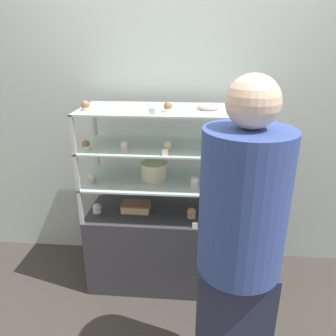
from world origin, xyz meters
The scene contains 28 objects.
ground_plane centered at (0.00, 0.00, 0.00)m, with size 20.00×20.00×0.00m, color #38332D.
back_wall centered at (0.00, 0.39, 1.30)m, with size 8.00×0.05×2.60m.
display_base centered at (0.00, 0.00, 0.31)m, with size 1.19×0.49×0.61m.
display_riser_lower centered at (0.00, 0.00, 0.85)m, with size 1.19×0.49×0.26m.
display_riser_middle centered at (0.00, 0.00, 1.11)m, with size 1.19×0.49×0.26m.
display_riser_upper centered at (0.00, 0.00, 1.37)m, with size 1.19×0.49×0.26m.
layer_cake_centerpiece centered at (-0.10, 0.01, 0.93)m, with size 0.19×0.19×0.13m.
sheet_cake_frosted centered at (-0.24, -0.01, 0.64)m, with size 0.21×0.13×0.06m.
cupcake_0 centered at (-0.52, -0.06, 0.65)m, with size 0.06×0.06×0.07m.
cupcake_1 centered at (0.18, -0.08, 0.65)m, with size 0.06×0.06×0.07m.
cupcake_2 centered at (0.52, -0.08, 0.65)m, with size 0.06×0.06×0.07m.
price_tag_0 centered at (0.20, -0.23, 0.63)m, with size 0.04×0.00×0.04m.
cupcake_3 centered at (-0.53, -0.09, 0.91)m, with size 0.06×0.06×0.08m.
cupcake_4 centered at (0.19, -0.10, 0.91)m, with size 0.06×0.06×0.08m.
cupcake_5 centered at (0.53, -0.07, 0.91)m, with size 0.06×0.06×0.08m.
price_tag_1 centered at (0.37, -0.23, 0.89)m, with size 0.04×0.00×0.04m.
cupcake_6 centered at (-0.54, -0.13, 1.16)m, with size 0.05×0.05×0.06m.
cupcake_7 centered at (-0.28, -0.12, 1.16)m, with size 0.05×0.05×0.06m.
cupcake_8 centered at (0.01, -0.11, 1.16)m, with size 0.05×0.05×0.06m.
cupcake_9 centered at (0.27, -0.11, 1.16)m, with size 0.05×0.05×0.06m.
cupcake_10 centered at (0.54, -0.13, 1.16)m, with size 0.05×0.05×0.06m.
price_tag_2 centered at (0.00, -0.23, 1.15)m, with size 0.04×0.00×0.04m.
cupcake_11 centered at (-0.53, -0.11, 1.42)m, with size 0.05×0.05×0.07m.
cupcake_12 centered at (0.01, -0.11, 1.42)m, with size 0.05×0.05×0.07m.
cupcake_13 centered at (0.53, -0.14, 1.42)m, with size 0.05×0.05×0.07m.
price_tag_3 centered at (-0.08, -0.23, 1.41)m, with size 0.04×0.00×0.04m.
donut_glazed centered at (0.26, 0.00, 1.40)m, with size 0.14×0.14×0.03m.
customer_figure centered at (0.41, -0.84, 0.90)m, with size 0.39×0.39×1.69m.
Camera 1 is at (0.18, -2.16, 1.81)m, focal length 35.00 mm.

